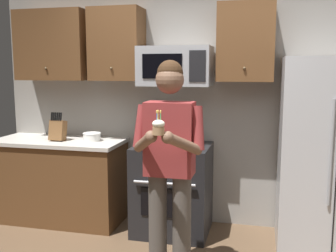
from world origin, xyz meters
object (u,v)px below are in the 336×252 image
microwave (175,66)px  cupcake (159,127)px  knife_block (58,130)px  refrigerator (330,156)px  person (169,158)px  bowl_large_white (92,137)px  oven_range (173,189)px

microwave → cupcake: bearing=-82.4°
microwave → knife_block: microwave is taller
microwave → refrigerator: (1.50, -0.16, -0.82)m
person → bowl_large_white: bearing=139.4°
bowl_large_white → cupcake: 1.69m
microwave → knife_block: (-1.28, -0.15, -0.68)m
oven_range → knife_block: size_ratio=2.91×
cupcake → refrigerator: bearing=41.8°
microwave → knife_block: bearing=-173.3°
knife_block → person: size_ratio=0.18×
knife_block → person: person is taller
bowl_large_white → person: bearing=-40.6°
oven_range → bowl_large_white: bearing=177.8°
bowl_large_white → person: person is taller
cupcake → oven_range: bearing=98.3°
cupcake → microwave: bearing=97.6°
refrigerator → person: bearing=-147.1°
refrigerator → bowl_large_white: size_ratio=9.27×
knife_block → bowl_large_white: bearing=9.9°
microwave → person: 1.26m
knife_block → person: (1.45, -0.86, -0.04)m
oven_range → microwave: bearing=90.0°
knife_block → bowl_large_white: size_ratio=1.65×
oven_range → refrigerator: size_ratio=0.52×
bowl_large_white → cupcake: cupcake is taller
person → microwave: bearing=100.0°
knife_block → bowl_large_white: 0.38m
person → oven_range: bearing=101.3°
oven_range → cupcake: 1.49m
oven_range → microwave: microwave is taller
bowl_large_white → microwave: bearing=5.3°
person → cupcake: bearing=-90.0°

